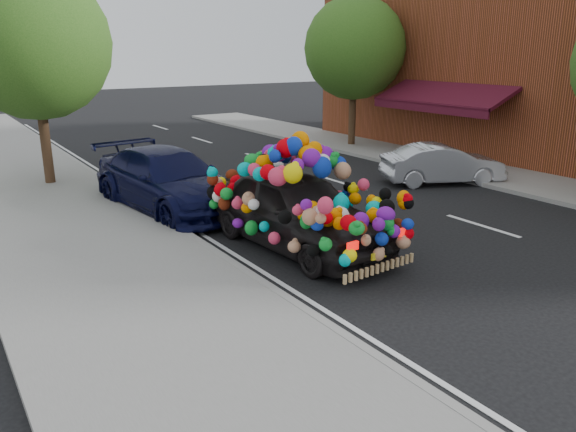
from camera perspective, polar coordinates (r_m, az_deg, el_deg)
name	(u,v)px	position (r m, az deg, el deg)	size (l,w,h in m)	color
ground	(361,257)	(11.01, 7.44, -4.13)	(100.00, 100.00, 0.00)	black
sidewalk	(147,308)	(8.99, -14.15, -9.04)	(4.00, 60.00, 0.12)	gray
kerb	(257,280)	(9.71, -3.22, -6.51)	(0.15, 60.00, 0.13)	gray
footpath_far	(499,175)	(18.84, 20.62, 3.87)	(3.00, 40.00, 0.12)	gray
lane_markings	(482,226)	(13.53, 19.11, -0.93)	(6.00, 50.00, 0.01)	silver
tree_near_sidewalk	(33,43)	(17.50, -24.46, 15.70)	(4.20, 4.20, 6.13)	#332114
tree_far_b	(354,48)	(23.10, 6.76, 16.56)	(4.00, 4.00, 5.90)	#332114
plush_art_car	(296,193)	(11.18, 0.86, 2.37)	(2.50, 4.86, 2.19)	black
navy_sedan	(168,180)	(14.30, -12.07, 3.60)	(2.08, 5.12, 1.49)	black
silver_hatchback	(442,164)	(17.36, 15.42, 5.11)	(1.24, 3.56, 1.17)	#AFB0B7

